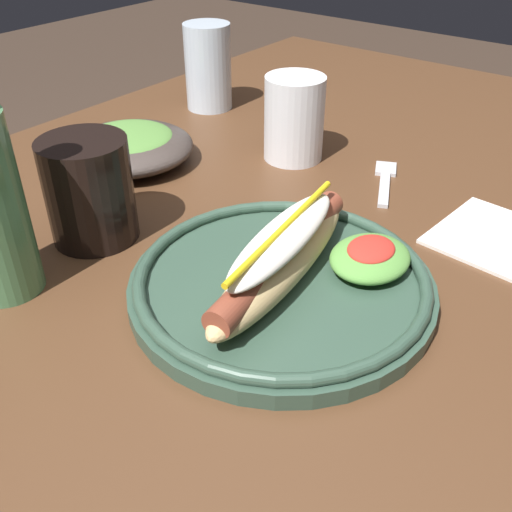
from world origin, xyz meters
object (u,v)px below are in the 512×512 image
at_px(hot_dog_plate, 287,274).
at_px(fork, 385,180).
at_px(napkin, 497,238).
at_px(water_cup, 208,67).
at_px(side_bowl, 129,146).
at_px(extra_cup, 294,119).
at_px(soda_cup, 89,191).

height_order(hot_dog_plate, fork, hot_dog_plate).
bearing_deg(napkin, water_cup, 77.29).
xyz_separation_m(hot_dog_plate, side_bowl, (0.11, 0.33, 0.00)).
relative_size(extra_cup, napkin, 0.85).
bearing_deg(hot_dog_plate, extra_cup, 33.58).
height_order(extra_cup, napkin, extra_cup).
xyz_separation_m(fork, napkin, (-0.05, -0.16, -0.00)).
bearing_deg(hot_dog_plate, fork, 7.27).
bearing_deg(side_bowl, hot_dog_plate, -107.63).
bearing_deg(fork, extra_cup, 70.02).
bearing_deg(side_bowl, fork, -61.76).
distance_m(water_cup, napkin, 0.53).
bearing_deg(water_cup, hot_dog_plate, -130.42).
relative_size(hot_dog_plate, napkin, 2.19).
distance_m(fork, water_cup, 0.37).
xyz_separation_m(fork, soda_cup, (-0.31, 0.19, 0.05)).
relative_size(fork, side_bowl, 0.68).
bearing_deg(hot_dog_plate, napkin, -30.37).
bearing_deg(fork, napkin, -132.71).
bearing_deg(napkin, hot_dog_plate, 149.63).
height_order(hot_dog_plate, side_bowl, hot_dog_plate).
xyz_separation_m(soda_cup, extra_cup, (0.30, -0.05, 0.00)).
relative_size(soda_cup, water_cup, 0.84).
bearing_deg(soda_cup, water_cup, 24.14).
height_order(fork, extra_cup, extra_cup).
bearing_deg(water_cup, extra_cup, -109.47).
bearing_deg(side_bowl, napkin, -76.53).
bearing_deg(fork, soda_cup, 123.59).
bearing_deg(water_cup, soda_cup, -155.86).
xyz_separation_m(hot_dog_plate, water_cup, (0.33, 0.39, 0.04)).
height_order(hot_dog_plate, extra_cup, extra_cup).
xyz_separation_m(hot_dog_plate, extra_cup, (0.25, 0.17, 0.03)).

